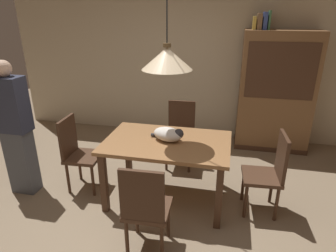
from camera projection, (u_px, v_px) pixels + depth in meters
ground at (150, 228)px, 3.03m from camera, size 10.00×10.00×0.00m
back_wall at (191, 52)px, 4.90m from camera, size 6.40×0.10×2.90m
dining_table at (167, 149)px, 3.30m from camera, size 1.40×0.90×0.75m
chair_far_back at (180, 131)px, 4.15m from camera, size 0.41×0.41×0.93m
chair_left_side at (77, 150)px, 3.57m from camera, size 0.42×0.42×0.93m
chair_right_side at (270, 171)px, 3.12m from camera, size 0.42×0.42×0.93m
chair_near_front at (145, 207)px, 2.55m from camera, size 0.42×0.42×0.93m
cat_sleeping at (169, 134)px, 3.24m from camera, size 0.41×0.32×0.16m
pendant_lamp at (167, 58)px, 2.92m from camera, size 0.52×0.52×1.30m
hutch_bookcase at (275, 95)px, 4.53m from camera, size 1.12×0.45×1.85m
book_yellow_short at (254, 23)px, 4.23m from camera, size 0.04×0.20×0.18m
book_brown_thick at (259, 21)px, 4.21m from camera, size 0.06×0.24×0.22m
book_blue_wide at (265, 21)px, 4.19m from camera, size 0.06×0.24×0.24m
book_green_slim at (269, 20)px, 4.17m from camera, size 0.03×0.20×0.26m
person_standing at (16, 130)px, 3.39m from camera, size 0.36×0.22×1.62m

